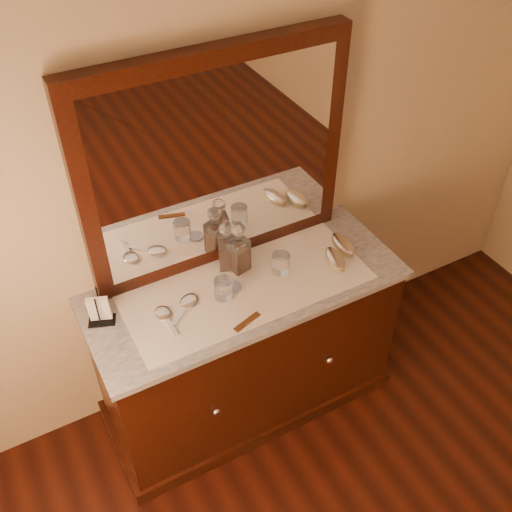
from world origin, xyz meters
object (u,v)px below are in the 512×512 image
(comb, at_px, (247,322))
(brush_far, at_px, (343,245))
(decanter_right, at_px, (239,252))
(mirror_frame, at_px, (217,163))
(decanter_left, at_px, (227,250))
(pin_dish, at_px, (233,287))
(brush_near, at_px, (335,260))
(napkin_rack, at_px, (99,310))
(hand_mirror_inner, at_px, (187,303))
(hand_mirror_outer, at_px, (165,316))
(dresser_cabinet, at_px, (246,348))

(comb, height_order, brush_far, brush_far)
(decanter_right, bearing_deg, mirror_frame, 99.86)
(comb, height_order, decanter_left, decanter_left)
(pin_dish, bearing_deg, brush_near, -9.37)
(mirror_frame, bearing_deg, napkin_rack, -166.37)
(brush_far, xyz_separation_m, hand_mirror_inner, (-0.80, 0.01, -0.02))
(hand_mirror_outer, bearing_deg, dresser_cabinet, 1.83)
(dresser_cabinet, distance_m, napkin_rack, 0.81)
(mirror_frame, height_order, brush_far, mirror_frame)
(pin_dish, xyz_separation_m, comb, (-0.04, -0.21, -0.00))
(mirror_frame, height_order, comb, mirror_frame)
(brush_near, distance_m, brush_far, 0.11)
(dresser_cabinet, height_order, brush_far, brush_far)
(napkin_rack, bearing_deg, brush_near, -8.97)
(comb, distance_m, brush_far, 0.65)
(mirror_frame, bearing_deg, comb, -102.47)
(mirror_frame, relative_size, comb, 8.81)
(mirror_frame, xyz_separation_m, napkin_rack, (-0.63, -0.15, -0.43))
(dresser_cabinet, relative_size, decanter_left, 5.48)
(brush_near, relative_size, brush_far, 1.02)
(decanter_left, relative_size, brush_far, 1.48)
(napkin_rack, height_order, hand_mirror_outer, napkin_rack)
(mirror_frame, distance_m, decanter_right, 0.42)
(brush_near, relative_size, hand_mirror_inner, 0.96)
(comb, bearing_deg, mirror_frame, 60.59)
(napkin_rack, bearing_deg, comb, -29.37)
(brush_far, distance_m, hand_mirror_inner, 0.80)
(comb, bearing_deg, napkin_rack, 133.69)
(decanter_right, relative_size, hand_mirror_outer, 1.40)
(pin_dish, bearing_deg, decanter_left, 72.58)
(napkin_rack, bearing_deg, brush_far, -4.94)
(dresser_cabinet, xyz_separation_m, hand_mirror_outer, (-0.39, -0.01, 0.45))
(napkin_rack, relative_size, brush_near, 0.95)
(brush_near, bearing_deg, comb, -166.06)
(decanter_left, xyz_separation_m, brush_near, (0.45, -0.22, -0.08))
(dresser_cabinet, relative_size, brush_far, 8.12)
(dresser_cabinet, bearing_deg, brush_near, -9.94)
(pin_dish, xyz_separation_m, decanter_right, (0.08, 0.10, 0.09))
(pin_dish, relative_size, brush_near, 0.42)
(mirror_frame, bearing_deg, decanter_right, -80.14)
(decanter_left, xyz_separation_m, hand_mirror_outer, (-0.37, -0.16, -0.09))
(napkin_rack, relative_size, decanter_left, 0.65)
(mirror_frame, height_order, napkin_rack, mirror_frame)
(brush_near, bearing_deg, decanter_right, 155.82)
(pin_dish, bearing_deg, napkin_rack, 171.37)
(decanter_right, relative_size, brush_far, 1.52)
(decanter_left, bearing_deg, decanter_right, -43.18)
(pin_dish, xyz_separation_m, brush_far, (0.58, -0.01, 0.02))
(decanter_right, bearing_deg, hand_mirror_inner, -161.51)
(brush_near, height_order, hand_mirror_outer, brush_near)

